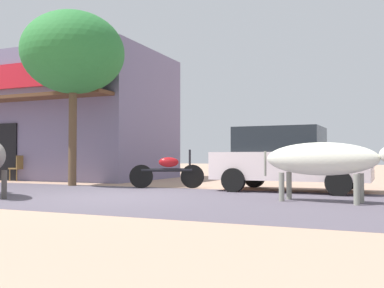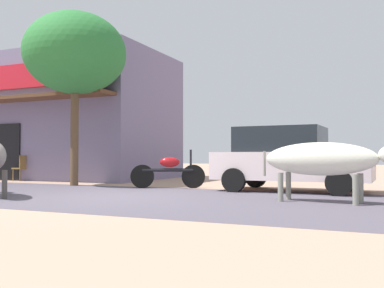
% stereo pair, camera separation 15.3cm
% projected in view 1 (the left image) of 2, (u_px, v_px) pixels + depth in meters
% --- Properties ---
extents(ground, '(80.00, 80.00, 0.00)m').
position_uv_depth(ground, '(115.00, 196.00, 9.77)').
color(ground, tan).
extents(asphalt_road, '(72.00, 5.53, 0.00)m').
position_uv_depth(asphalt_road, '(115.00, 196.00, 9.77)').
color(asphalt_road, '#58505D').
rests_on(asphalt_road, ground).
extents(storefront_left_cafe, '(7.97, 5.73, 4.91)m').
position_uv_depth(storefront_left_cafe, '(68.00, 118.00, 18.04)').
color(storefront_left_cafe, slate).
rests_on(storefront_left_cafe, ground).
extents(roadside_tree, '(3.13, 3.13, 5.32)m').
position_uv_depth(roadside_tree, '(73.00, 53.00, 13.42)').
color(roadside_tree, brown).
rests_on(roadside_tree, ground).
extents(parked_hatchback_car, '(3.92, 2.07, 1.64)m').
position_uv_depth(parked_hatchback_car, '(288.00, 158.00, 11.25)').
color(parked_hatchback_car, silver).
rests_on(parked_hatchback_car, ground).
extents(parked_motorcycle, '(1.93, 0.93, 1.08)m').
position_uv_depth(parked_motorcycle, '(168.00, 171.00, 12.22)').
color(parked_motorcycle, black).
rests_on(parked_motorcycle, ground).
extents(cow_far_dark, '(2.78, 0.95, 1.17)m').
position_uv_depth(cow_far_dark, '(324.00, 159.00, 8.52)').
color(cow_far_dark, silver).
rests_on(cow_far_dark, ground).
extents(cafe_chair_near_tree, '(0.47, 0.47, 0.92)m').
position_uv_depth(cafe_chair_near_tree, '(19.00, 167.00, 15.80)').
color(cafe_chair_near_tree, brown).
rests_on(cafe_chair_near_tree, ground).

